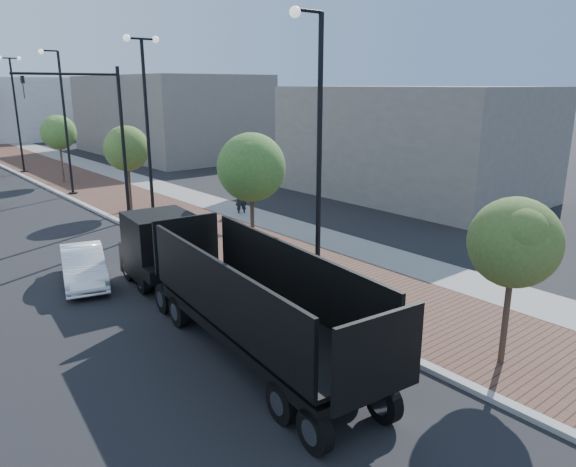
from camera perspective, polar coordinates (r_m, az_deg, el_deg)
sidewalk at (r=45.08m, az=-20.74°, el=5.52°), size 7.00×140.00×0.12m
concrete_strip at (r=46.00m, az=-17.56°, el=5.99°), size 2.40×140.00×0.13m
curb at (r=44.10m, az=-25.02°, el=4.88°), size 0.30×140.00×0.14m
dump_truck at (r=17.23m, az=-9.44°, el=-4.48°), size 3.54×13.46×3.03m
white_sedan at (r=21.19m, az=-20.89°, el=-3.19°), size 2.49×4.38×1.37m
pedestrian at (r=30.21m, az=-5.03°, el=3.66°), size 0.79×0.65×1.86m
streetlight_1 at (r=16.78m, az=3.01°, el=6.01°), size 1.44×0.56×9.21m
streetlight_2 at (r=26.80m, az=-14.64°, el=10.13°), size 1.72×0.56×9.28m
streetlight_3 at (r=37.99m, az=-22.64°, el=10.18°), size 1.44×0.56×9.21m
streetlight_4 at (r=49.56m, az=-26.83°, el=11.25°), size 1.72×0.56×9.28m
traffic_mast at (r=29.20m, az=-18.85°, el=10.53°), size 5.09×0.20×8.00m
tree_0 at (r=14.33m, az=22.90°, el=-0.87°), size 2.31×2.25×4.51m
tree_1 at (r=21.43m, az=-3.84°, el=7.00°), size 2.72×2.72×5.32m
tree_2 at (r=31.91m, az=-16.69°, el=8.64°), size 2.56×2.55×4.93m
tree_3 at (r=43.16m, az=-23.12°, el=9.84°), size 2.51×2.49×5.01m
commercial_block_ne at (r=58.71m, az=-12.68°, el=12.12°), size 12.00×22.00×8.00m
commercial_block_e at (r=36.46m, az=12.89°, el=9.46°), size 10.00×16.00×7.00m
utility_cover_1 at (r=18.01m, az=11.72°, el=-7.62°), size 0.50×0.50×0.02m
utility_cover_2 at (r=25.88m, az=-7.49°, el=-0.26°), size 0.50×0.50×0.02m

